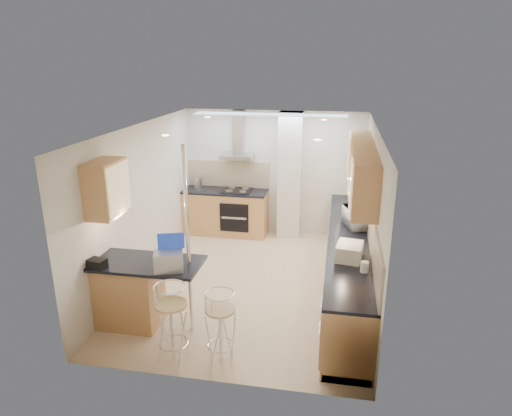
% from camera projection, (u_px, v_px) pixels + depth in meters
% --- Properties ---
extents(ground, '(4.80, 4.80, 0.00)m').
position_uv_depth(ground, '(252.00, 283.00, 7.38)').
color(ground, beige).
rests_on(ground, ground).
extents(room_shell, '(3.64, 4.84, 2.51)m').
position_uv_depth(room_shell, '(276.00, 186.00, 7.19)').
color(room_shell, silver).
rests_on(room_shell, ground).
extents(right_counter, '(0.63, 4.40, 0.92)m').
position_uv_depth(right_counter, '(348.00, 264.00, 6.98)').
color(right_counter, '#C2804D').
rests_on(right_counter, ground).
extents(back_counter, '(1.70, 0.63, 0.92)m').
position_uv_depth(back_counter, '(226.00, 212.00, 9.36)').
color(back_counter, '#C2804D').
rests_on(back_counter, ground).
extents(peninsula, '(1.47, 0.72, 0.94)m').
position_uv_depth(peninsula, '(148.00, 294.00, 6.07)').
color(peninsula, '#C2804D').
rests_on(peninsula, ground).
extents(microwave, '(0.53, 0.64, 0.31)m').
position_uv_depth(microwave, '(358.00, 218.00, 7.18)').
color(microwave, white).
rests_on(microwave, right_counter).
extents(laptop, '(0.42, 0.36, 0.24)m').
position_uv_depth(laptop, '(169.00, 261.00, 5.67)').
color(laptop, '#A6A9AE').
rests_on(laptop, peninsula).
extents(bag, '(0.24, 0.19, 0.12)m').
position_uv_depth(bag, '(97.00, 264.00, 5.74)').
color(bag, black).
rests_on(bag, peninsula).
extents(bar_stool_near, '(0.49, 0.49, 0.99)m').
position_uv_depth(bar_stool_near, '(172.00, 323.00, 5.36)').
color(bar_stool_near, tan).
rests_on(bar_stool_near, ground).
extents(bar_stool_end, '(0.52, 0.52, 0.91)m').
position_uv_depth(bar_stool_end, '(221.00, 327.00, 5.35)').
color(bar_stool_end, tan).
rests_on(bar_stool_end, ground).
extents(jar_a, '(0.14, 0.14, 0.17)m').
position_uv_depth(jar_a, '(355.00, 205.00, 8.04)').
color(jar_a, '#EFE5CF').
rests_on(jar_a, right_counter).
extents(jar_b, '(0.14, 0.14, 0.16)m').
position_uv_depth(jar_b, '(353.00, 205.00, 8.00)').
color(jar_b, '#EFE5CF').
rests_on(jar_b, right_counter).
extents(jar_c, '(0.18, 0.18, 0.19)m').
position_uv_depth(jar_c, '(347.00, 255.00, 5.96)').
color(jar_c, '#C1B69B').
rests_on(jar_c, right_counter).
extents(jar_d, '(0.12, 0.12, 0.14)m').
position_uv_depth(jar_d, '(364.00, 267.00, 5.67)').
color(jar_d, white).
rests_on(jar_d, right_counter).
extents(bread_bin, '(0.38, 0.45, 0.22)m').
position_uv_depth(bread_bin, '(349.00, 252.00, 6.03)').
color(bread_bin, '#EFE5CF').
rests_on(bread_bin, right_counter).
extents(kettle, '(0.16, 0.16, 0.22)m').
position_uv_depth(kettle, '(198.00, 183.00, 9.36)').
color(kettle, '#AFB0B3').
rests_on(kettle, back_counter).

